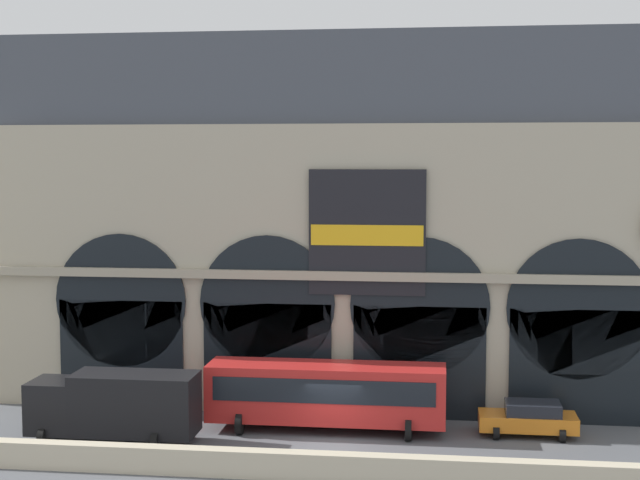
# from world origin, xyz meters

# --- Properties ---
(ground_plane) EXTENTS (200.00, 200.00, 0.00)m
(ground_plane) POSITION_xyz_m (0.00, 0.00, 0.00)
(ground_plane) COLOR #54565B
(quay_parapet_wall) EXTENTS (90.00, 0.70, 1.09)m
(quay_parapet_wall) POSITION_xyz_m (0.00, -4.29, 0.54)
(quay_parapet_wall) COLOR beige
(quay_parapet_wall) RESTS_ON ground
(station_building) EXTENTS (38.77, 5.30, 18.82)m
(station_building) POSITION_xyz_m (0.03, 7.45, 9.10)
(station_building) COLOR #B2A891
(station_building) RESTS_ON ground
(box_truck_midwest) EXTENTS (7.50, 2.91, 3.12)m
(box_truck_midwest) POSITION_xyz_m (-9.57, -0.53, 1.70)
(box_truck_midwest) COLOR black
(box_truck_midwest) RESTS_ON ground
(bus_center) EXTENTS (11.00, 3.25, 3.10)m
(bus_center) POSITION_xyz_m (-0.50, 2.40, 1.78)
(bus_center) COLOR red
(bus_center) RESTS_ON ground
(car_mideast) EXTENTS (4.40, 2.22, 1.55)m
(car_mideast) POSITION_xyz_m (8.78, 2.77, 0.80)
(car_mideast) COLOR orange
(car_mideast) RESTS_ON ground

